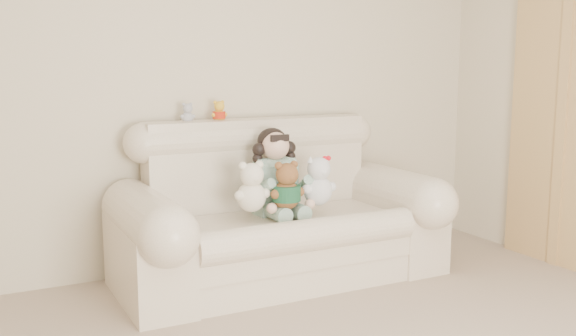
{
  "coord_description": "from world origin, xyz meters",
  "views": [
    {
      "loc": [
        -1.48,
        -1.65,
        1.39
      ],
      "look_at": [
        0.35,
        1.9,
        0.75
      ],
      "focal_mm": 40.29,
      "sensor_mm": 36.0,
      "label": 1
    }
  ],
  "objects_px": {
    "brown_teddy": "(286,181)",
    "sofa": "(281,202)",
    "seated_child": "(275,171)",
    "white_cat": "(318,176)",
    "cream_teddy": "(251,182)"
  },
  "relations": [
    {
      "from": "seated_child",
      "to": "cream_teddy",
      "type": "relative_size",
      "value": 1.57
    },
    {
      "from": "brown_teddy",
      "to": "white_cat",
      "type": "relative_size",
      "value": 0.94
    },
    {
      "from": "sofa",
      "to": "cream_teddy",
      "type": "xyz_separation_m",
      "value": [
        -0.25,
        -0.1,
        0.17
      ]
    },
    {
      "from": "brown_teddy",
      "to": "sofa",
      "type": "bearing_deg",
      "value": 90.58
    },
    {
      "from": "sofa",
      "to": "seated_child",
      "type": "distance_m",
      "value": 0.21
    },
    {
      "from": "white_cat",
      "to": "seated_child",
      "type": "bearing_deg",
      "value": 155.03
    },
    {
      "from": "brown_teddy",
      "to": "cream_teddy",
      "type": "distance_m",
      "value": 0.22
    },
    {
      "from": "seated_child",
      "to": "white_cat",
      "type": "distance_m",
      "value": 0.29
    },
    {
      "from": "seated_child",
      "to": "brown_teddy",
      "type": "height_order",
      "value": "seated_child"
    },
    {
      "from": "sofa",
      "to": "brown_teddy",
      "type": "relative_size",
      "value": 5.9
    },
    {
      "from": "brown_teddy",
      "to": "white_cat",
      "type": "height_order",
      "value": "white_cat"
    },
    {
      "from": "sofa",
      "to": "white_cat",
      "type": "bearing_deg",
      "value": -31.4
    },
    {
      "from": "sofa",
      "to": "white_cat",
      "type": "distance_m",
      "value": 0.3
    },
    {
      "from": "sofa",
      "to": "brown_teddy",
      "type": "bearing_deg",
      "value": -103.67
    },
    {
      "from": "cream_teddy",
      "to": "brown_teddy",
      "type": "bearing_deg",
      "value": 0.79
    }
  ]
}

